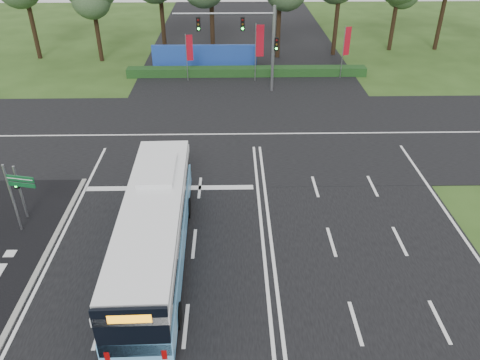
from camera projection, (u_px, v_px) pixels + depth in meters
The scene contains 13 objects.
ground at pixel (263, 243), 22.42m from camera, with size 120.00×120.00×0.00m, color #2A4617.
road_main at pixel (263, 243), 22.41m from camera, with size 20.00×120.00×0.04m, color black.
road_cross at pixel (252, 134), 32.66m from camera, with size 120.00×14.00×0.05m, color black.
kerb_strip at pixel (28, 290), 19.66m from camera, with size 0.25×18.00×0.12m, color gray.
city_bus at pixel (155, 230), 20.45m from camera, with size 2.81×12.11×3.46m.
pedestrian_signal at pixel (20, 191), 23.31m from camera, with size 0.25×0.40×3.07m.
street_sign at pixel (16, 191), 22.00m from camera, with size 1.44×0.39×3.76m.
banner_flag_left at pixel (189, 50), 40.76m from camera, with size 0.61×0.16×4.18m.
banner_flag_mid at pixel (259, 45), 40.37m from camera, with size 0.75×0.09×5.08m.
banner_flag_right at pixel (346, 44), 41.34m from camera, with size 0.64×0.31×4.66m.
traffic_light_gantry at pixel (251, 36), 37.52m from camera, with size 8.41×0.28×7.00m.
hedge at pixel (247, 72), 43.15m from camera, with size 22.00×1.20×0.80m, color #143413.
blue_hoarding at pixel (204, 56), 44.85m from camera, with size 10.00×0.30×2.20m, color #1D41A1.
Camera 1 is at (-1.44, -17.56, 14.25)m, focal length 35.00 mm.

